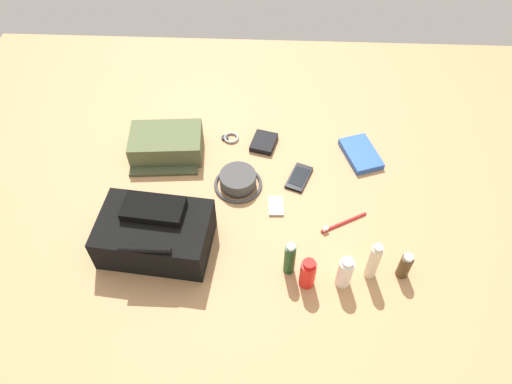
# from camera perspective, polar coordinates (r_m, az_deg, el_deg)

# --- Properties ---
(ground_plane) EXTENTS (2.64, 2.02, 0.02)m
(ground_plane) POSITION_cam_1_polar(r_m,az_deg,el_deg) (1.77, -0.00, -1.06)
(ground_plane) COLOR tan
(ground_plane) RESTS_ON ground
(backpack) EXTENTS (0.38, 0.27, 0.17)m
(backpack) POSITION_cam_1_polar(r_m,az_deg,el_deg) (1.62, -11.79, -4.73)
(backpack) COLOR black
(backpack) RESTS_ON ground_plane
(toiletry_pouch) EXTENTS (0.29, 0.24, 0.09)m
(toiletry_pouch) POSITION_cam_1_polar(r_m,az_deg,el_deg) (1.92, -10.52, 5.52)
(toiletry_pouch) COLOR #56603D
(toiletry_pouch) RESTS_ON ground_plane
(bucket_hat) EXTENTS (0.18, 0.18, 0.06)m
(bucket_hat) POSITION_cam_1_polar(r_m,az_deg,el_deg) (1.79, -2.13, 1.33)
(bucket_hat) COLOR #464646
(bucket_hat) RESTS_ON ground_plane
(cologne_bottle) EXTENTS (0.04, 0.04, 0.11)m
(cologne_bottle) POSITION_cam_1_polar(r_m,az_deg,el_deg) (1.62, 17.13, -8.31)
(cologne_bottle) COLOR #473319
(cologne_bottle) RESTS_ON ground_plane
(lotion_bottle) EXTENTS (0.04, 0.04, 0.16)m
(lotion_bottle) POSITION_cam_1_polar(r_m,az_deg,el_deg) (1.57, 13.68, -7.95)
(lotion_bottle) COLOR beige
(lotion_bottle) RESTS_ON ground_plane
(toothpaste_tube) EXTENTS (0.05, 0.05, 0.13)m
(toothpaste_tube) POSITION_cam_1_polar(r_m,az_deg,el_deg) (1.55, 10.42, -9.31)
(toothpaste_tube) COLOR white
(toothpaste_tube) RESTS_ON ground_plane
(sunscreen_spray) EXTENTS (0.05, 0.05, 0.12)m
(sunscreen_spray) POSITION_cam_1_polar(r_m,az_deg,el_deg) (1.53, 6.11, -9.51)
(sunscreen_spray) COLOR red
(sunscreen_spray) RESTS_ON ground_plane
(shampoo_bottle) EXTENTS (0.04, 0.04, 0.14)m
(shampoo_bottle) POSITION_cam_1_polar(r_m,az_deg,el_deg) (1.54, 4.00, -7.84)
(shampoo_bottle) COLOR #19471E
(shampoo_bottle) RESTS_ON ground_plane
(paperback_novel) EXTENTS (0.17, 0.21, 0.03)m
(paperback_novel) POSITION_cam_1_polar(r_m,az_deg,el_deg) (1.94, 12.25, 4.41)
(paperback_novel) COLOR blue
(paperback_novel) RESTS_ON ground_plane
(cell_phone) EXTENTS (0.11, 0.15, 0.01)m
(cell_phone) POSITION_cam_1_polar(r_m,az_deg,el_deg) (1.83, 5.09, 1.72)
(cell_phone) COLOR black
(cell_phone) RESTS_ON ground_plane
(media_player) EXTENTS (0.06, 0.09, 0.01)m
(media_player) POSITION_cam_1_polar(r_m,az_deg,el_deg) (1.74, 2.36, -1.65)
(media_player) COLOR #B7B7BC
(media_player) RESTS_ON ground_plane
(wristwatch) EXTENTS (0.07, 0.06, 0.01)m
(wristwatch) POSITION_cam_1_polar(r_m,az_deg,el_deg) (1.97, -3.04, 6.40)
(wristwatch) COLOR #99999E
(wristwatch) RESTS_ON ground_plane
(toothbrush) EXTENTS (0.17, 0.10, 0.02)m
(toothbrush) POSITION_cam_1_polar(r_m,az_deg,el_deg) (1.72, 10.03, -3.65)
(toothbrush) COLOR red
(toothbrush) RESTS_ON ground_plane
(wallet) EXTENTS (0.11, 0.13, 0.02)m
(wallet) POSITION_cam_1_polar(r_m,az_deg,el_deg) (1.94, 0.93, 5.87)
(wallet) COLOR black
(wallet) RESTS_ON ground_plane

